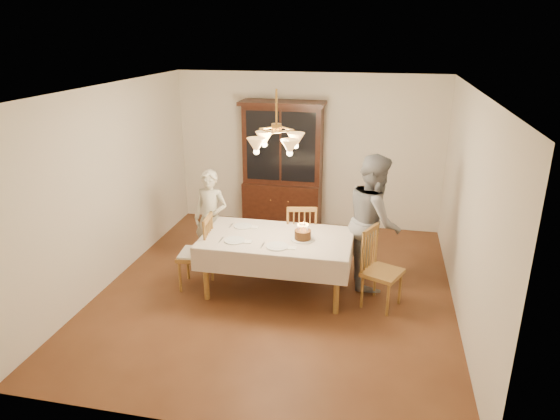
% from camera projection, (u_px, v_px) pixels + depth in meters
% --- Properties ---
extents(ground, '(5.00, 5.00, 0.00)m').
position_uv_depth(ground, '(277.00, 290.00, 6.60)').
color(ground, '#542C18').
rests_on(ground, ground).
extents(room_shell, '(5.00, 5.00, 5.00)m').
position_uv_depth(room_shell, '(277.00, 174.00, 6.06)').
color(room_shell, white).
rests_on(room_shell, ground).
extents(dining_table, '(1.90, 1.10, 0.76)m').
position_uv_depth(dining_table, '(277.00, 242.00, 6.37)').
color(dining_table, brown).
rests_on(dining_table, ground).
extents(china_hutch, '(1.38, 0.54, 2.16)m').
position_uv_depth(china_hutch, '(283.00, 168.00, 8.39)').
color(china_hutch, black).
rests_on(china_hutch, ground).
extents(chair_far_side, '(0.51, 0.50, 1.00)m').
position_uv_depth(chair_far_side, '(301.00, 240.00, 7.03)').
color(chair_far_side, brown).
rests_on(chair_far_side, ground).
extents(chair_left_end, '(0.46, 0.48, 1.00)m').
position_uv_depth(chair_left_end, '(196.00, 255.00, 6.54)').
color(chair_left_end, brown).
rests_on(chair_left_end, ground).
extents(chair_right_end, '(0.56, 0.57, 1.00)m').
position_uv_depth(chair_right_end, '(381.00, 273.00, 6.08)').
color(chair_right_end, brown).
rests_on(chair_right_end, ground).
extents(elderly_woman, '(0.56, 0.40, 1.41)m').
position_uv_depth(elderly_woman, '(211.00, 218.00, 7.11)').
color(elderly_woman, beige).
rests_on(elderly_woman, ground).
extents(adult_in_grey, '(0.78, 0.94, 1.77)m').
position_uv_depth(adult_in_grey, '(374.00, 221.00, 6.52)').
color(adult_in_grey, slate).
rests_on(adult_in_grey, ground).
extents(birthday_cake, '(0.30, 0.30, 0.21)m').
position_uv_depth(birthday_cake, '(303.00, 235.00, 6.23)').
color(birthday_cake, white).
rests_on(birthday_cake, dining_table).
extents(place_setting_near_left, '(0.41, 0.26, 0.02)m').
position_uv_depth(place_setting_near_left, '(235.00, 241.00, 6.21)').
color(place_setting_near_left, white).
rests_on(place_setting_near_left, dining_table).
extents(place_setting_near_right, '(0.42, 0.27, 0.02)m').
position_uv_depth(place_setting_near_right, '(278.00, 246.00, 6.04)').
color(place_setting_near_right, white).
rests_on(place_setting_near_right, dining_table).
extents(place_setting_far_left, '(0.39, 0.24, 0.02)m').
position_uv_depth(place_setting_far_left, '(244.00, 226.00, 6.66)').
color(place_setting_far_left, white).
rests_on(place_setting_far_left, dining_table).
extents(chandelier, '(0.62, 0.62, 0.73)m').
position_uv_depth(chandelier, '(277.00, 142.00, 5.93)').
color(chandelier, '#BF8C3F').
rests_on(chandelier, ground).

